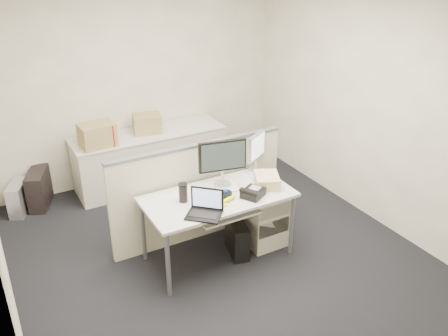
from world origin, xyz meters
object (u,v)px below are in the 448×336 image
desk (218,201)px  monitor_main (222,163)px  desk_phone (253,193)px  laptop (204,205)px

desk → monitor_main: 0.39m
desk → desk_phone: bearing=-31.0°
desk → monitor_main: size_ratio=3.01×
desk → desk_phone: 0.36m
monitor_main → laptop: 0.66m
monitor_main → laptop: size_ratio=1.58×
desk_phone → monitor_main: bearing=82.9°
laptop → desk_phone: (0.60, 0.10, -0.08)m
desk → monitor_main: monitor_main is taller
desk_phone → laptop: bearing=159.7°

